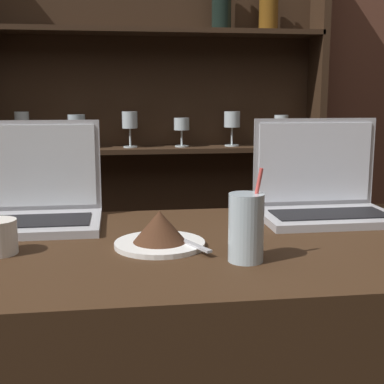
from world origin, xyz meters
TOP-DOWN VIEW (x-y plane):
  - back_wall at (0.00, 1.63)m, footprint 7.00×0.06m
  - back_shelf at (0.05, 1.55)m, footprint 1.41×0.18m
  - laptop_near at (-0.32, 0.53)m, footprint 0.30×0.23m
  - laptop_far at (0.37, 0.51)m, footprint 0.32×0.21m
  - cake_plate at (-0.04, 0.30)m, footprint 0.18×0.18m
  - water_glass at (0.10, 0.19)m, footprint 0.06×0.06m

SIDE VIEW (x-z plane):
  - back_shelf at x=0.05m, z-range 0.04..1.95m
  - cake_plate at x=-0.04m, z-range 0.97..1.04m
  - laptop_near at x=-0.32m, z-range 0.91..1.15m
  - laptop_far at x=0.37m, z-range 0.91..1.15m
  - water_glass at x=0.10m, z-range 0.95..1.13m
  - back_wall at x=0.00m, z-range 0.00..2.70m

